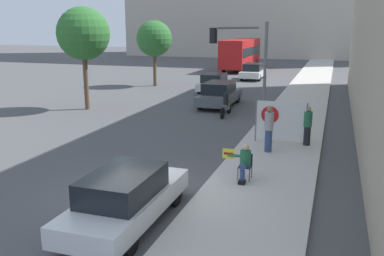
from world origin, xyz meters
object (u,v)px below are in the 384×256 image
at_px(protest_banner, 280,121).
at_px(jogger_on_sidewalk, 269,129).
at_px(traffic_light_pole, 243,52).
at_px(street_tree_midblock, 154,39).
at_px(pedestrian_behind, 308,126).
at_px(seated_protester, 244,161).
at_px(parked_car_curbside, 126,197).
at_px(motorcycle_on_road, 226,106).
at_px(street_tree_near_curb, 83,34).
at_px(car_on_road_nearest, 219,94).
at_px(city_bus_on_road, 241,52).
at_px(car_on_road_distant, 253,71).
at_px(car_on_road_midblock, 214,83).

bearing_deg(protest_banner, jogger_on_sidewalk, -100.55).
relative_size(traffic_light_pole, street_tree_midblock, 0.93).
bearing_deg(traffic_light_pole, pedestrian_behind, -51.40).
bearing_deg(protest_banner, seated_protester, -96.16).
relative_size(pedestrian_behind, street_tree_midblock, 0.30).
relative_size(traffic_light_pole, parked_car_curbside, 1.09).
distance_m(parked_car_curbside, motorcycle_on_road, 13.70).
bearing_deg(pedestrian_behind, street_tree_near_curb, 140.79).
height_order(car_on_road_nearest, city_bus_on_road, city_bus_on_road).
relative_size(jogger_on_sidewalk, city_bus_on_road, 0.17).
distance_m(jogger_on_sidewalk, motorcycle_on_road, 7.41).
bearing_deg(parked_car_curbside, protest_banner, 72.08).
xyz_separation_m(traffic_light_pole, city_bus_on_road, (-5.63, 25.78, -1.60)).
relative_size(seated_protester, pedestrian_behind, 0.73).
bearing_deg(motorcycle_on_road, car_on_road_nearest, 111.91).
distance_m(car_on_road_nearest, car_on_road_distant, 14.20).
bearing_deg(city_bus_on_road, car_on_road_nearest, -81.05).
bearing_deg(street_tree_near_curb, jogger_on_sidewalk, -26.68).
height_order(seated_protester, street_tree_midblock, street_tree_midblock).
distance_m(seated_protester, jogger_on_sidewalk, 3.37).
bearing_deg(pedestrian_behind, jogger_on_sidewalk, -153.72).
bearing_deg(city_bus_on_road, motorcycle_on_road, -79.55).
xyz_separation_m(jogger_on_sidewalk, car_on_road_nearest, (-4.47, 9.39, -0.29)).
height_order(traffic_light_pole, city_bus_on_road, traffic_light_pole).
bearing_deg(parked_car_curbside, car_on_road_nearest, 96.87).
bearing_deg(pedestrian_behind, city_bus_on_road, 86.68).
bearing_deg(street_tree_midblock, parked_car_curbside, -68.29).
bearing_deg(car_on_road_nearest, seated_protester, -71.70).
xyz_separation_m(pedestrian_behind, motorcycle_on_road, (-4.69, 5.16, -0.38)).
bearing_deg(parked_car_curbside, car_on_road_midblock, 99.88).
distance_m(traffic_light_pole, car_on_road_midblock, 9.94).
distance_m(seated_protester, protest_banner, 4.78).
bearing_deg(jogger_on_sidewalk, street_tree_near_curb, -33.12).
xyz_separation_m(car_on_road_nearest, motorcycle_on_road, (1.13, -2.80, -0.19)).
height_order(jogger_on_sidewalk, street_tree_midblock, street_tree_midblock).
bearing_deg(car_on_road_nearest, parked_car_curbside, -83.13).
xyz_separation_m(seated_protester, pedestrian_behind, (1.60, 4.79, 0.20)).
distance_m(seated_protester, street_tree_near_curb, 15.15).
height_order(jogger_on_sidewalk, traffic_light_pole, traffic_light_pole).
relative_size(car_on_road_nearest, city_bus_on_road, 0.46).
distance_m(city_bus_on_road, motorcycle_on_road, 25.76).
bearing_deg(street_tree_midblock, car_on_road_nearest, -43.69).
relative_size(parked_car_curbside, motorcycle_on_road, 2.12).
distance_m(protest_banner, motorcycle_on_road, 6.35).
xyz_separation_m(traffic_light_pole, parked_car_curbside, (-0.11, -13.18, -2.83)).
height_order(protest_banner, street_tree_midblock, street_tree_midblock).
bearing_deg(car_on_road_midblock, traffic_light_pole, -65.74).
distance_m(traffic_light_pole, parked_car_curbside, 13.49).
height_order(car_on_road_midblock, street_tree_midblock, street_tree_midblock).
xyz_separation_m(protest_banner, car_on_road_distant, (-5.26, 22.19, -0.32)).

